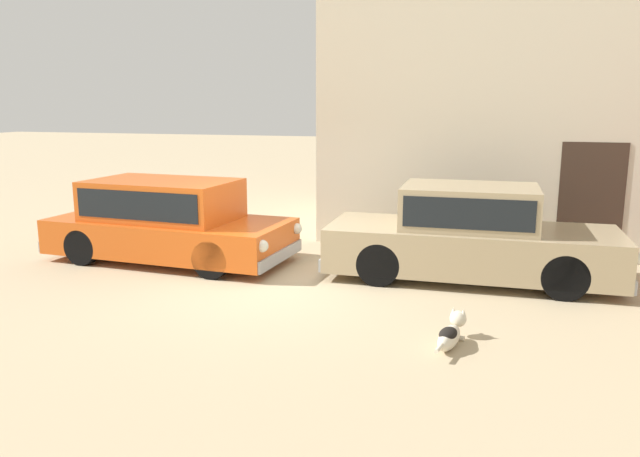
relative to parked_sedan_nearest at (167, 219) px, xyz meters
name	(u,v)px	position (x,y,z in m)	size (l,w,h in m)	color
ground_plane	(273,285)	(2.36, -0.98, -0.75)	(80.00, 80.00, 0.00)	tan
parked_sedan_nearest	(167,219)	(0.00, 0.00, 0.00)	(4.50, 2.09, 1.44)	#D15619
parked_sedan_second	(470,234)	(5.26, 0.22, -0.01)	(4.66, 1.74, 1.51)	tan
stray_dog_spotted	(451,333)	(5.19, -2.71, -0.60)	(0.34, 1.05, 0.37)	beige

